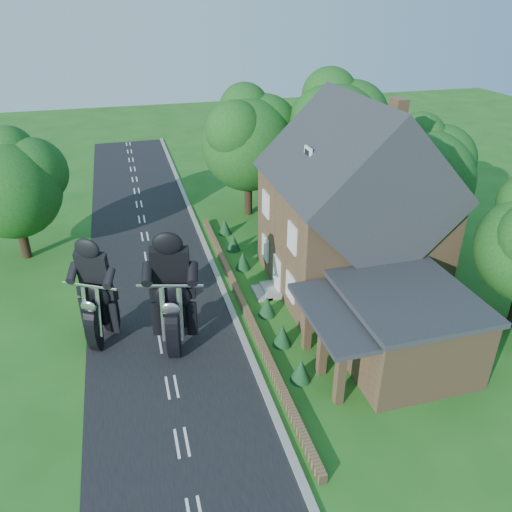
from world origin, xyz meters
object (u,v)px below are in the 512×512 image
object	(u,v)px
house	(351,211)
motorcycle_lead	(176,330)
motorcycle_follow	(103,326)
garden_wall	(243,304)
annex	(400,326)

from	to	relation	value
house	motorcycle_lead	xyz separation A→B (m)	(-9.90, -3.32, -3.45)
motorcycle_lead	motorcycle_follow	xyz separation A→B (m)	(-3.23, 1.32, -0.07)
garden_wall	house	distance (m)	7.52
motorcycle_lead	motorcycle_follow	size ratio (longest dim) A/B	1.09
annex	motorcycle_follow	world-z (taller)	annex
garden_wall	motorcycle_lead	xyz separation A→B (m)	(-3.71, -2.32, 0.69)
house	annex	world-z (taller)	house
garden_wall	house	xyz separation A→B (m)	(6.19, 1.00, 4.14)
motorcycle_follow	annex	bearing A→B (deg)	-172.06
house	motorcycle_lead	size ratio (longest dim) A/B	5.37
house	motorcycle_follow	xyz separation A→B (m)	(-13.13, -2.01, -3.53)
garden_wall	motorcycle_follow	bearing A→B (deg)	-171.75
garden_wall	house	bearing A→B (deg)	9.17
annex	motorcycle_lead	xyz separation A→B (m)	(-9.27, 3.48, -0.88)
house	motorcycle_follow	size ratio (longest dim) A/B	5.86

